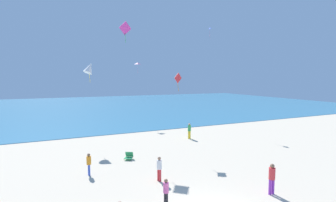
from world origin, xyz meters
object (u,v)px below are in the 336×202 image
person_3 (272,177)px  kite_white (89,68)px  kite_magenta (125,28)px  kite_blue (210,28)px  kite_pink (138,64)px  person_4 (189,130)px  person_5 (166,190)px  person_0 (159,167)px  beach_chair_near_camera (129,156)px  kite_red (178,78)px  person_1 (89,163)px

person_3 → kite_white: 18.30m
kite_magenta → kite_blue: 14.01m
person_3 → kite_pink: bearing=9.5°
person_4 → kite_magenta: (-6.75, -0.33, 9.74)m
person_5 → kite_magenta: bearing=-104.0°
person_0 → kite_white: size_ratio=0.75×
kite_white → person_5: bearing=-82.9°
kite_magenta → kite_pink: 12.39m
person_0 → kite_pink: bearing=-122.8°
person_3 → kite_white: size_ratio=0.83×
person_4 → person_5: 13.93m
beach_chair_near_camera → kite_pink: kite_pink is taller
person_5 → kite_magenta: size_ratio=0.74×
person_0 → kite_magenta: (0.18, 8.34, 9.80)m
kite_magenta → kite_red: (3.62, -3.23, -4.40)m
beach_chair_near_camera → kite_red: size_ratio=0.54×
person_0 → person_5: bearing=55.0°
beach_chair_near_camera → kite_red: kite_red is taller
beach_chair_near_camera → person_4: (7.54, 3.92, 0.69)m
person_5 → person_0: bearing=-114.8°
kite_pink → person_1: bearing=-117.0°
person_0 → kite_blue: (12.81, 14.04, 11.85)m
person_5 → kite_magenta: 15.00m
beach_chair_near_camera → kite_magenta: kite_magenta is taller
beach_chair_near_camera → person_0: person_0 is taller
kite_red → beach_chair_near_camera: bearing=-175.4°
kite_white → person_4: bearing=-15.8°
person_1 → kite_red: size_ratio=0.93×
person_5 → kite_white: 15.76m
person_0 → kite_white: (-2.60, 11.36, 6.40)m
beach_chair_near_camera → kite_white: kite_white is taller
person_3 → kite_magenta: size_ratio=0.91×
person_5 → kite_blue: kite_blue is taller
person_4 → kite_red: kite_red is taller
person_1 → person_3: (8.70, -6.85, 0.15)m
kite_pink → kite_red: (-0.98, -14.49, -2.06)m
person_1 → person_5: (2.98, -5.65, -0.03)m
kite_pink → kite_magenta: bearing=-112.3°
beach_chair_near_camera → kite_white: (-1.99, 6.61, 7.03)m
person_4 → kite_magenta: bearing=-100.1°
person_1 → person_3: 11.07m
kite_blue → kite_pink: 10.70m
kite_blue → person_4: bearing=-137.6°
kite_magenta → person_4: bearing=2.8°
person_5 → kite_white: kite_white is taller
person_4 → person_3: bearing=-22.0°
person_4 → kite_red: 7.14m
person_5 → kite_pink: bearing=-112.9°
kite_magenta → kite_red: kite_magenta is taller
person_0 → person_3: person_3 is taller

